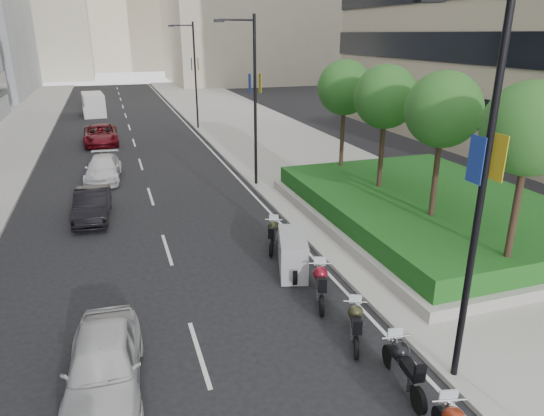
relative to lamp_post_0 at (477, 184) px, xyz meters
name	(u,v)px	position (x,y,z in m)	size (l,w,h in m)	color
sidewalk_right	(269,138)	(4.86, 29.00, -4.99)	(10.00, 100.00, 0.15)	#9E9B93
lane_edge	(205,143)	(-0.44, 29.00, -5.06)	(0.12, 100.00, 0.01)	silver
lane_centre	(136,148)	(-5.64, 29.00, -5.06)	(0.12, 100.00, 0.01)	silver
planter	(430,217)	(5.86, 9.00, -4.72)	(10.00, 14.00, 0.40)	#A4A099
hedge	(431,204)	(5.86, 9.00, -4.12)	(9.40, 13.40, 0.80)	#144615
tree_0	(530,130)	(4.36, 3.00, 0.36)	(2.80, 2.80, 6.30)	#332319
tree_1	(443,110)	(4.36, 7.00, 0.36)	(2.80, 2.80, 6.30)	#332319
tree_2	(386,97)	(4.36, 11.00, 0.36)	(2.80, 2.80, 6.30)	#332319
tree_3	(345,88)	(4.36, 15.00, 0.36)	(2.80, 2.80, 6.30)	#332319
lamp_post_0	(477,184)	(0.00, 0.00, 0.00)	(2.34, 0.45, 9.00)	black
lamp_post_1	(252,94)	(0.00, 17.00, 0.00)	(2.34, 0.45, 9.00)	black
lamp_post_2	(193,71)	(0.00, 35.00, 0.00)	(2.34, 0.45, 9.00)	black
motorcycle_2	(403,366)	(-1.23, 0.15, -4.48)	(0.73, 2.20, 1.10)	black
motorcycle_3	(355,324)	(-1.43, 2.19, -4.54)	(0.97, 1.85, 0.99)	black
motorcycle_4	(321,285)	(-1.48, 4.45, -4.48)	(0.98, 2.11, 1.10)	black
motorcycle_5	(293,254)	(-1.60, 6.63, -4.37)	(1.54, 2.46, 1.39)	black
motorcycle_6	(273,235)	(-1.60, 8.84, -4.52)	(0.99, 1.94, 1.03)	black
car_a	(104,364)	(-7.99, 2.30, -4.33)	(1.73, 4.30, 1.47)	silver
car_b	(92,205)	(-8.43, 14.48, -4.38)	(1.45, 4.16, 1.37)	black
car_c	(103,169)	(-7.92, 20.98, -4.39)	(1.88, 4.63, 1.34)	silver
car_d	(101,135)	(-8.04, 31.17, -4.32)	(2.48, 5.37, 1.49)	#5A0A12
delivery_van	(94,105)	(-8.69, 46.27, -4.03)	(2.39, 5.40, 2.21)	silver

